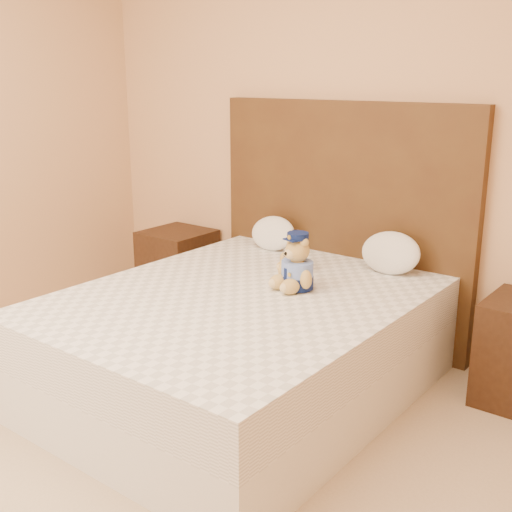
% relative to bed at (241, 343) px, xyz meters
% --- Properties ---
extents(ground, '(4.00, 4.50, 0.00)m').
position_rel_bed_xyz_m(ground, '(0.00, -1.20, -0.28)').
color(ground, tan).
rests_on(ground, ground).
extents(room_walls, '(4.04, 4.52, 2.72)m').
position_rel_bed_xyz_m(room_walls, '(0.00, -0.74, 1.53)').
color(room_walls, tan).
rests_on(room_walls, ground).
extents(bed, '(1.60, 2.00, 0.55)m').
position_rel_bed_xyz_m(bed, '(0.00, 0.00, 0.00)').
color(bed, white).
rests_on(bed, ground).
extents(headboard, '(1.75, 0.08, 1.50)m').
position_rel_bed_xyz_m(headboard, '(0.00, 1.01, 0.47)').
color(headboard, '#4A3116').
rests_on(headboard, ground).
extents(nightstand_left, '(0.45, 0.45, 0.55)m').
position_rel_bed_xyz_m(nightstand_left, '(-1.25, 0.80, -0.00)').
color(nightstand_left, '#372011').
rests_on(nightstand_left, ground).
extents(teddy_police, '(0.32, 0.32, 0.30)m').
position_rel_bed_xyz_m(teddy_police, '(0.18, 0.25, 0.43)').
color(teddy_police, tan).
rests_on(teddy_police, bed).
extents(teddy_prisoner, '(0.21, 0.20, 0.22)m').
position_rel_bed_xyz_m(teddy_prisoner, '(-0.02, 0.53, 0.39)').
color(teddy_prisoner, tan).
rests_on(teddy_prisoner, bed).
extents(pillow_left, '(0.33, 0.21, 0.23)m').
position_rel_bed_xyz_m(pillow_left, '(-0.40, 0.83, 0.39)').
color(pillow_left, white).
rests_on(pillow_left, bed).
extents(pillow_right, '(0.36, 0.23, 0.25)m').
position_rel_bed_xyz_m(pillow_right, '(0.43, 0.83, 0.40)').
color(pillow_right, white).
rests_on(pillow_right, bed).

